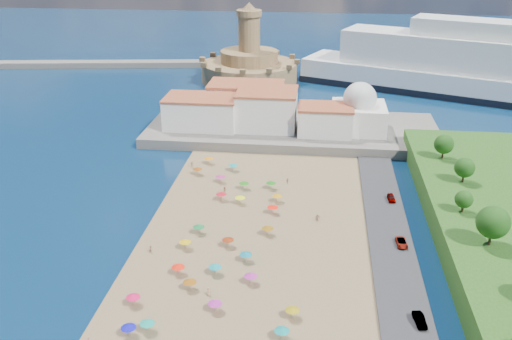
# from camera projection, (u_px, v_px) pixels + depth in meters

# --- Properties ---
(ground) EXTENTS (700.00, 700.00, 0.00)m
(ground) POSITION_uv_depth(u_px,v_px,m) (222.00, 255.00, 114.15)
(ground) COLOR #071938
(ground) RESTS_ON ground
(terrace) EXTENTS (90.00, 36.00, 3.00)m
(terrace) POSITION_uv_depth(u_px,v_px,m) (293.00, 130.00, 179.13)
(terrace) COLOR #59544C
(terrace) RESTS_ON ground
(jetty) EXTENTS (18.00, 70.00, 2.40)m
(jetty) POSITION_uv_depth(u_px,v_px,m) (239.00, 98.00, 213.54)
(jetty) COLOR #59544C
(jetty) RESTS_ON ground
(breakwater) EXTENTS (199.03, 34.77, 2.60)m
(breakwater) POSITION_uv_depth(u_px,v_px,m) (45.00, 64.00, 265.01)
(breakwater) COLOR #59544C
(breakwater) RESTS_ON ground
(waterfront_buildings) EXTENTS (57.00, 29.00, 11.00)m
(waterfront_buildings) POSITION_uv_depth(u_px,v_px,m) (252.00, 109.00, 178.59)
(waterfront_buildings) COLOR silver
(waterfront_buildings) RESTS_ON terrace
(domed_building) EXTENTS (16.00, 16.00, 15.00)m
(domed_building) POSITION_uv_depth(u_px,v_px,m) (359.00, 111.00, 172.23)
(domed_building) COLOR silver
(domed_building) RESTS_ON terrace
(fortress) EXTENTS (40.00, 40.00, 32.40)m
(fortress) POSITION_uv_depth(u_px,v_px,m) (249.00, 66.00, 238.76)
(fortress) COLOR #A38351
(fortress) RESTS_ON ground
(cruise_ship) EXTENTS (158.22, 83.25, 35.24)m
(cruise_ship) POSITION_uv_depth(u_px,v_px,m) (512.00, 73.00, 210.49)
(cruise_ship) COLOR black
(cruise_ship) RESTS_ON ground
(beach_parasols) EXTENTS (31.94, 111.97, 2.20)m
(beach_parasols) POSITION_uv_depth(u_px,v_px,m) (204.00, 274.00, 104.04)
(beach_parasols) COLOR gray
(beach_parasols) RESTS_ON beach
(beachgoers) EXTENTS (36.64, 101.03, 1.81)m
(beachgoers) POSITION_uv_depth(u_px,v_px,m) (225.00, 235.00, 119.09)
(beachgoers) COLOR tan
(beachgoers) RESTS_ON beach
(parked_cars) EXTENTS (2.32, 50.12, 1.40)m
(parked_cars) POSITION_uv_depth(u_px,v_px,m) (402.00, 245.00, 114.94)
(parked_cars) COLOR gray
(parked_cars) RESTS_ON promenade
(hillside_trees) EXTENTS (17.12, 107.31, 7.84)m
(hillside_trees) POSITION_uv_depth(u_px,v_px,m) (504.00, 254.00, 95.46)
(hillside_trees) COLOR #382314
(hillside_trees) RESTS_ON hillside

